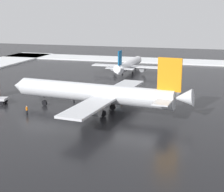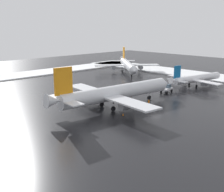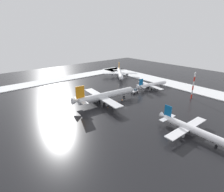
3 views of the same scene
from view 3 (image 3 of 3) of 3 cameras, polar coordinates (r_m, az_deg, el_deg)
ground_plane at (r=92.43m, az=4.34°, el=-2.28°), size 240.00×240.00×0.00m
snow_bank_far at (r=130.45m, az=20.38°, el=3.40°), size 152.00×16.00×0.48m
snow_bank_right at (r=145.45m, az=-14.40°, el=5.71°), size 14.00×116.00×0.48m
airplane_foreground_jet at (r=91.71m, az=-2.14°, el=0.12°), size 31.96×38.42×11.41m
airplane_parked_starboard at (r=142.83m, az=2.60°, el=7.37°), size 28.75×25.90×10.23m
airplane_parked_portside at (r=69.65m, az=24.49°, el=-9.74°), size 27.79×23.00×8.26m
airplane_distant_tail at (r=118.02m, az=12.98°, el=3.62°), size 21.38×25.60×7.63m
pushback_tug at (r=107.54m, az=7.42°, el=1.65°), size 2.91×4.89×2.50m
ground_crew_near_tug at (r=104.12m, az=1.40°, el=1.00°), size 0.36×0.36×1.71m
ground_crew_mid_apron at (r=93.32m, az=3.29°, el=-1.38°), size 0.36×0.36×1.71m
antenna_mast at (r=105.85m, az=24.99°, el=3.09°), size 0.70×0.70×14.98m
traffic_cone_near_nose at (r=93.39m, az=1.57°, el=-1.79°), size 0.36×0.36×0.55m
traffic_cone_mid_line at (r=86.63m, az=-1.35°, el=-3.63°), size 0.36×0.36×0.55m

